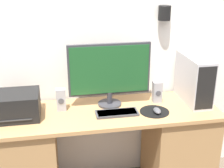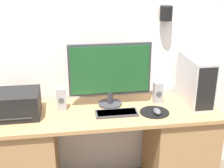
{
  "view_description": "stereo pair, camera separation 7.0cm",
  "coord_description": "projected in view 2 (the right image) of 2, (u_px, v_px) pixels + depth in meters",
  "views": [
    {
      "loc": [
        -0.33,
        -1.87,
        1.87
      ],
      "look_at": [
        0.06,
        0.28,
        1.02
      ],
      "focal_mm": 50.0,
      "sensor_mm": 36.0,
      "label": 1
    },
    {
      "loc": [
        -0.26,
        -1.88,
        1.87
      ],
      "look_at": [
        0.06,
        0.28,
        1.02
      ],
      "focal_mm": 50.0,
      "sensor_mm": 36.0,
      "label": 2
    }
  ],
  "objects": [
    {
      "name": "computer_tower",
      "position": [
        195.0,
        80.0,
        2.51
      ],
      "size": [
        0.16,
        0.43,
        0.38
      ],
      "color": "#B2B2B7",
      "rests_on": "desk"
    },
    {
      "name": "desk",
      "position": [
        105.0,
        153.0,
        2.56
      ],
      "size": [
        1.79,
        0.56,
        0.8
      ],
      "color": "tan",
      "rests_on": "ground_plane"
    },
    {
      "name": "mouse",
      "position": [
        157.0,
        111.0,
        2.36
      ],
      "size": [
        0.05,
        0.09,
        0.04
      ],
      "color": "#4C4C51",
      "rests_on": "mousepad"
    },
    {
      "name": "wall_back",
      "position": [
        98.0,
        31.0,
        2.53
      ],
      "size": [
        6.4,
        0.15,
        2.7
      ],
      "color": "white",
      "rests_on": "ground_plane"
    },
    {
      "name": "printer",
      "position": [
        16.0,
        104.0,
        2.31
      ],
      "size": [
        0.35,
        0.28,
        0.19
      ],
      "color": "black",
      "rests_on": "desk"
    },
    {
      "name": "mousepad",
      "position": [
        154.0,
        112.0,
        2.39
      ],
      "size": [
        0.23,
        0.23,
        0.0
      ],
      "color": "black",
      "rests_on": "desk"
    },
    {
      "name": "monitor",
      "position": [
        110.0,
        72.0,
        2.43
      ],
      "size": [
        0.65,
        0.19,
        0.51
      ],
      "color": "#333338",
      "rests_on": "desk"
    },
    {
      "name": "keyboard",
      "position": [
        117.0,
        113.0,
        2.36
      ],
      "size": [
        0.32,
        0.13,
        0.02
      ],
      "color": "#3D3D42",
      "rests_on": "desk"
    },
    {
      "name": "speaker_left",
      "position": [
        61.0,
        99.0,
        2.41
      ],
      "size": [
        0.07,
        0.06,
        0.18
      ],
      "color": "#99999E",
      "rests_on": "desk"
    },
    {
      "name": "speaker_right",
      "position": [
        158.0,
        93.0,
        2.53
      ],
      "size": [
        0.07,
        0.06,
        0.18
      ],
      "color": "#99999E",
      "rests_on": "desk"
    }
  ]
}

